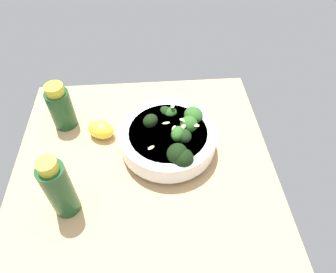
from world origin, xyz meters
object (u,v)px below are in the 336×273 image
object	(u,v)px
bowl_of_broccoli	(170,137)
bottle_short	(59,188)
lemon_wedge	(101,130)
bottle_tall	(61,107)

from	to	relation	value
bowl_of_broccoli	bottle_short	world-z (taller)	bottle_short
lemon_wedge	bottle_tall	bearing A→B (deg)	62.68
lemon_wedge	bowl_of_broccoli	bearing A→B (deg)	-107.75
bottle_short	bottle_tall	bearing A→B (deg)	9.05
bowl_of_broccoli	lemon_wedge	world-z (taller)	bowl_of_broccoli
lemon_wedge	bottle_short	size ratio (longest dim) A/B	0.42
lemon_wedge	bottle_short	distance (cm)	20.40
bottle_tall	bottle_short	size ratio (longest dim) A/B	0.80
lemon_wedge	bottle_short	bearing A→B (deg)	163.73
bottle_short	lemon_wedge	bearing A→B (deg)	-16.27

